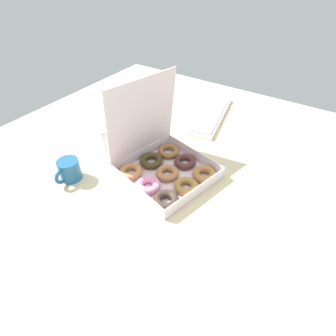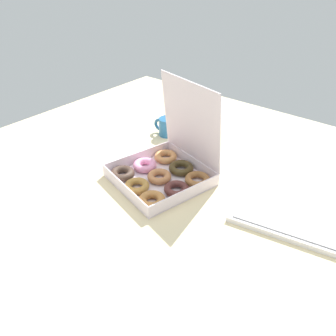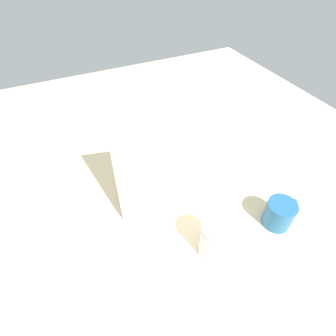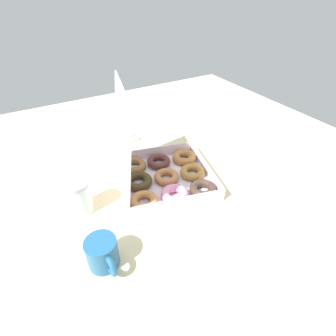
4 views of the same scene
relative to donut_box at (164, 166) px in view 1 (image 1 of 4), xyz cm
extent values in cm
cube|color=beige|center=(1.21, -2.71, -4.97)|extent=(180.00, 180.00, 2.00)
cube|color=white|center=(-0.27, -1.61, -3.77)|extent=(37.32, 37.32, 0.40)
cube|color=white|center=(-15.02, 2.06, -1.29)|extent=(7.82, 29.98, 4.55)
cube|color=white|center=(14.47, -5.28, -1.29)|extent=(7.82, 29.98, 4.55)
cube|color=white|center=(-3.94, -16.35, -1.29)|extent=(29.20, 7.63, 4.55)
cube|color=white|center=(3.40, 13.14, -1.29)|extent=(29.20, 7.63, 4.55)
cube|color=white|center=(3.06, 11.76, 16.29)|extent=(30.76, 10.97, 30.66)
torus|color=#443228|center=(-12.41, -9.04, -2.21)|extent=(12.48, 12.48, 2.86)
torus|color=#AC7B38|center=(-2.72, -11.33, -2.21)|extent=(9.47, 9.47, 2.60)
torus|color=#AF743B|center=(6.77, -13.90, -2.21)|extent=(12.18, 12.18, 2.91)
torus|color=pink|center=(-9.88, 0.56, -2.21)|extent=(12.76, 12.76, 2.85)
torus|color=#B97547|center=(-0.45, -1.71, -2.21)|extent=(9.81, 9.81, 2.51)
torus|color=#562A27|center=(9.30, -3.78, -2.21)|extent=(11.25, 11.25, 2.54)
torus|color=#D78E51|center=(-7.69, 10.69, -2.21)|extent=(9.73, 9.73, 2.57)
torus|color=#443519|center=(2.31, 8.00, -2.21)|extent=(13.01, 13.01, 2.73)
torus|color=#9B6536|center=(11.61, 5.68, -2.21)|extent=(13.15, 13.15, 2.49)
cube|color=white|center=(50.65, 4.94, -3.07)|extent=(45.40, 20.82, 1.80)
cube|color=#9A9799|center=(50.65, 4.94, -1.97)|extent=(41.58, 18.18, 0.40)
cylinder|color=#235E8F|center=(-21.45, 28.69, 0.16)|extent=(8.04, 8.04, 8.26)
torus|color=#235E8F|center=(-25.73, 28.17, 0.16)|extent=(6.20, 2.16, 6.07)
cylinder|color=black|center=(-21.45, 28.69, 2.80)|extent=(7.07, 7.07, 0.50)
cylinder|color=silver|center=(0.08, 28.49, 1.13)|extent=(7.21, 7.21, 10.20)
cylinder|color=#B2B2B7|center=(0.08, 28.49, 6.73)|extent=(7.57, 7.57, 1.00)
cube|color=white|center=(-17.84, -30.56, -3.89)|extent=(13.83, 12.49, 0.15)
camera|label=1|loc=(-63.14, -43.44, 64.88)|focal=28.00mm
camera|label=2|loc=(65.31, -76.74, 66.82)|focal=35.00mm
camera|label=3|loc=(25.20, 54.86, 60.65)|focal=28.00mm
camera|label=4|loc=(-64.09, 34.35, 55.89)|focal=28.00mm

